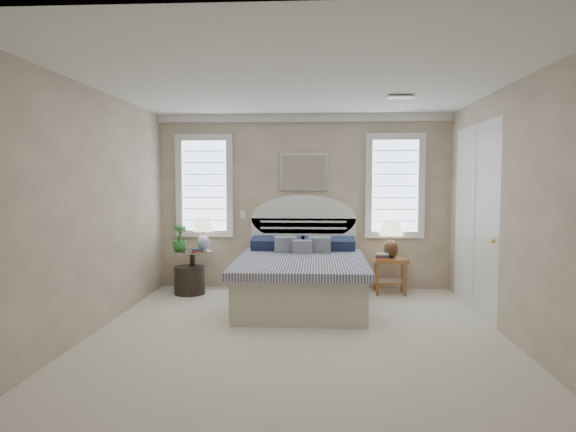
# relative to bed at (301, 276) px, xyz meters

# --- Properties ---
(floor) EXTENTS (4.50, 5.00, 0.01)m
(floor) POSITION_rel_bed_xyz_m (0.00, -1.46, -0.39)
(floor) COLOR beige
(floor) RESTS_ON ground
(ceiling) EXTENTS (4.50, 5.00, 0.01)m
(ceiling) POSITION_rel_bed_xyz_m (0.00, -1.46, 2.31)
(ceiling) COLOR white
(ceiling) RESTS_ON wall_back
(wall_back) EXTENTS (4.50, 0.02, 2.70)m
(wall_back) POSITION_rel_bed_xyz_m (0.00, 1.04, 0.96)
(wall_back) COLOR tan
(wall_back) RESTS_ON floor
(wall_left) EXTENTS (0.02, 5.00, 2.70)m
(wall_left) POSITION_rel_bed_xyz_m (-2.25, -1.46, 0.96)
(wall_left) COLOR tan
(wall_left) RESTS_ON floor
(wall_right) EXTENTS (0.02, 5.00, 2.70)m
(wall_right) POSITION_rel_bed_xyz_m (2.25, -1.46, 0.96)
(wall_right) COLOR tan
(wall_right) RESTS_ON floor
(crown_molding) EXTENTS (4.50, 0.08, 0.12)m
(crown_molding) POSITION_rel_bed_xyz_m (0.00, 1.00, 2.25)
(crown_molding) COLOR white
(crown_molding) RESTS_ON wall_back
(hvac_vent) EXTENTS (0.30, 0.20, 0.02)m
(hvac_vent) POSITION_rel_bed_xyz_m (1.20, -0.66, 2.29)
(hvac_vent) COLOR #B2B2B2
(hvac_vent) RESTS_ON ceiling
(switch_plate) EXTENTS (0.08, 0.01, 0.12)m
(switch_plate) POSITION_rel_bed_xyz_m (-0.95, 1.03, 0.76)
(switch_plate) COLOR white
(switch_plate) RESTS_ON wall_back
(window_left) EXTENTS (0.90, 0.06, 1.60)m
(window_left) POSITION_rel_bed_xyz_m (-1.55, 1.02, 1.21)
(window_left) COLOR #A9C1D6
(window_left) RESTS_ON wall_back
(window_right) EXTENTS (0.90, 0.06, 1.60)m
(window_right) POSITION_rel_bed_xyz_m (1.40, 1.02, 1.21)
(window_right) COLOR #A9C1D6
(window_right) RESTS_ON wall_back
(painting) EXTENTS (0.74, 0.04, 0.58)m
(painting) POSITION_rel_bed_xyz_m (0.00, 1.00, 1.43)
(painting) COLOR silver
(painting) RESTS_ON wall_back
(closet_door) EXTENTS (0.02, 1.80, 2.40)m
(closet_door) POSITION_rel_bed_xyz_m (2.23, -0.26, 0.81)
(closet_door) COLOR white
(closet_door) RESTS_ON floor
(bed) EXTENTS (1.72, 2.28, 1.47)m
(bed) POSITION_rel_bed_xyz_m (0.00, 0.00, 0.00)
(bed) COLOR beige
(bed) RESTS_ON floor
(side_table_left) EXTENTS (0.56, 0.56, 0.63)m
(side_table_left) POSITION_rel_bed_xyz_m (-1.65, 0.59, 0.00)
(side_table_left) COLOR black
(side_table_left) RESTS_ON floor
(nightstand_right) EXTENTS (0.50, 0.40, 0.53)m
(nightstand_right) POSITION_rel_bed_xyz_m (1.30, 0.69, 0.00)
(nightstand_right) COLOR #976031
(nightstand_right) RESTS_ON floor
(floor_pot) EXTENTS (0.54, 0.54, 0.41)m
(floor_pot) POSITION_rel_bed_xyz_m (-1.67, 0.50, -0.18)
(floor_pot) COLOR black
(floor_pot) RESTS_ON floor
(lamp_left) EXTENTS (0.39, 0.39, 0.51)m
(lamp_left) POSITION_rel_bed_xyz_m (-1.50, 0.66, 0.55)
(lamp_left) COLOR silver
(lamp_left) RESTS_ON side_table_left
(lamp_right) EXTENTS (0.42, 0.42, 0.59)m
(lamp_right) POSITION_rel_bed_xyz_m (1.32, 0.76, 0.50)
(lamp_right) COLOR black
(lamp_right) RESTS_ON nightstand_right
(potted_plant) EXTENTS (0.29, 0.29, 0.40)m
(potted_plant) POSITION_rel_bed_xyz_m (-1.82, 0.50, 0.44)
(potted_plant) COLOR #407B31
(potted_plant) RESTS_ON side_table_left
(books_left) EXTENTS (0.19, 0.16, 0.04)m
(books_left) POSITION_rel_bed_xyz_m (-1.57, 0.54, 0.27)
(books_left) COLOR #A43529
(books_left) RESTS_ON side_table_left
(books_right) EXTENTS (0.20, 0.15, 0.08)m
(books_right) POSITION_rel_bed_xyz_m (1.18, 0.66, 0.18)
(books_right) COLOR #A43529
(books_right) RESTS_ON nightstand_right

